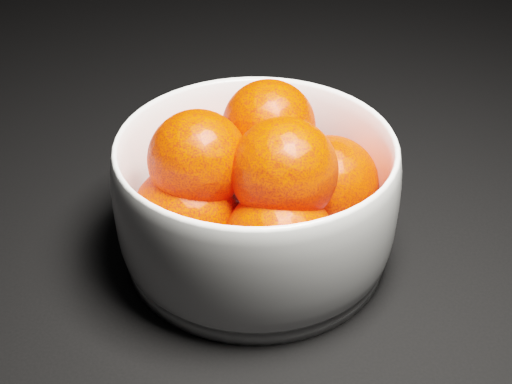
{
  "coord_description": "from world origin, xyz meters",
  "views": [
    {
      "loc": [
        0.14,
        -0.39,
        0.35
      ],
      "look_at": [
        0.11,
        0.02,
        0.05
      ],
      "focal_mm": 50.0,
      "sensor_mm": 36.0,
      "label": 1
    }
  ],
  "objects": [
    {
      "name": "ground",
      "position": [
        0.0,
        0.0,
        0.0
      ],
      "size": [
        3.0,
        3.0,
        0.0
      ],
      "primitive_type": "cube",
      "color": "black",
      "rests_on": "ground"
    },
    {
      "name": "orange_pile",
      "position": [
        0.11,
        0.01,
        0.06
      ],
      "size": [
        0.17,
        0.17,
        0.12
      ],
      "color": "#FF2000",
      "rests_on": "bowl"
    },
    {
      "name": "bowl",
      "position": [
        0.11,
        0.02,
        0.05
      ],
      "size": [
        0.2,
        0.2,
        0.1
      ],
      "rotation": [
        0.0,
        0.0,
        0.11
      ],
      "color": "white",
      "rests_on": "ground"
    }
  ]
}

